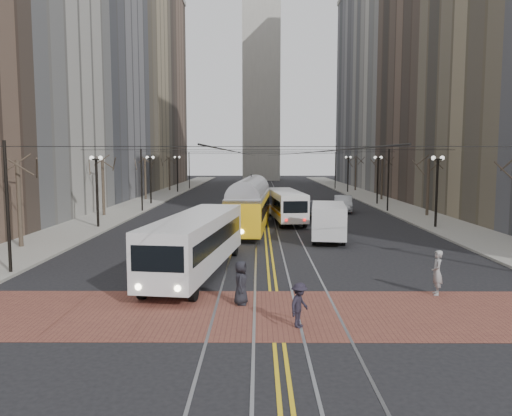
{
  "coord_description": "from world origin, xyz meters",
  "views": [
    {
      "loc": [
        -0.65,
        -22.11,
        5.83
      ],
      "look_at": [
        -0.79,
        5.17,
        3.0
      ],
      "focal_mm": 35.0,
      "sensor_mm": 36.0,
      "label": 1
    }
  ],
  "objects_px": {
    "clock_tower": "(261,31)",
    "rear_bus": "(286,206)",
    "sedan_grey": "(307,209)",
    "cargo_van": "(328,223)",
    "pedestrian_d": "(299,305)",
    "streetcar": "(250,210)",
    "sedan_silver": "(343,204)",
    "pedestrian_a": "(241,283)",
    "transit_bus": "(197,245)",
    "pedestrian_b": "(437,273)"
  },
  "relations": [
    {
      "from": "rear_bus",
      "to": "pedestrian_d",
      "type": "bearing_deg",
      "value": -97.35
    },
    {
      "from": "clock_tower",
      "to": "rear_bus",
      "type": "relative_size",
      "value": 6.27
    },
    {
      "from": "pedestrian_b",
      "to": "cargo_van",
      "type": "bearing_deg",
      "value": -158.43
    },
    {
      "from": "clock_tower",
      "to": "streetcar",
      "type": "height_order",
      "value": "clock_tower"
    },
    {
      "from": "sedan_silver",
      "to": "transit_bus",
      "type": "bearing_deg",
      "value": -104.83
    },
    {
      "from": "clock_tower",
      "to": "rear_bus",
      "type": "xyz_separation_m",
      "value": [
        1.8,
        -79.63,
        -34.59
      ]
    },
    {
      "from": "rear_bus",
      "to": "pedestrian_d",
      "type": "xyz_separation_m",
      "value": [
        -1.05,
        -27.91,
        -0.59
      ]
    },
    {
      "from": "transit_bus",
      "to": "streetcar",
      "type": "xyz_separation_m",
      "value": [
        2.39,
        14.84,
        0.14
      ]
    },
    {
      "from": "streetcar",
      "to": "pedestrian_a",
      "type": "xyz_separation_m",
      "value": [
        -0.01,
        -20.04,
        -0.72
      ]
    },
    {
      "from": "sedan_grey",
      "to": "pedestrian_d",
      "type": "relative_size",
      "value": 3.19
    },
    {
      "from": "rear_bus",
      "to": "streetcar",
      "type": "bearing_deg",
      "value": -126.05
    },
    {
      "from": "cargo_van",
      "to": "pedestrian_b",
      "type": "height_order",
      "value": "cargo_van"
    },
    {
      "from": "sedan_silver",
      "to": "pedestrian_a",
      "type": "height_order",
      "value": "pedestrian_a"
    },
    {
      "from": "cargo_van",
      "to": "pedestrian_a",
      "type": "height_order",
      "value": "cargo_van"
    },
    {
      "from": "cargo_van",
      "to": "sedan_silver",
      "type": "bearing_deg",
      "value": 84.14
    },
    {
      "from": "rear_bus",
      "to": "cargo_van",
      "type": "xyz_separation_m",
      "value": [
        2.37,
        -10.41,
        -0.1
      ]
    },
    {
      "from": "rear_bus",
      "to": "sedan_grey",
      "type": "distance_m",
      "value": 3.86
    },
    {
      "from": "transit_bus",
      "to": "sedan_grey",
      "type": "bearing_deg",
      "value": 79.21
    },
    {
      "from": "clock_tower",
      "to": "rear_bus",
      "type": "distance_m",
      "value": 86.84
    },
    {
      "from": "clock_tower",
      "to": "sedan_silver",
      "type": "distance_m",
      "value": 80.24
    },
    {
      "from": "pedestrian_d",
      "to": "cargo_van",
      "type": "bearing_deg",
      "value": 21.77
    },
    {
      "from": "pedestrian_d",
      "to": "transit_bus",
      "type": "bearing_deg",
      "value": 62.52
    },
    {
      "from": "pedestrian_d",
      "to": "rear_bus",
      "type": "bearing_deg",
      "value": 30.68
    },
    {
      "from": "clock_tower",
      "to": "rear_bus",
      "type": "bearing_deg",
      "value": -88.71
    },
    {
      "from": "rear_bus",
      "to": "clock_tower",
      "type": "bearing_deg",
      "value": 86.1
    },
    {
      "from": "rear_bus",
      "to": "sedan_silver",
      "type": "height_order",
      "value": "rear_bus"
    },
    {
      "from": "cargo_van",
      "to": "sedan_grey",
      "type": "distance_m",
      "value": 13.55
    },
    {
      "from": "sedan_silver",
      "to": "pedestrian_b",
      "type": "bearing_deg",
      "value": -84.19
    },
    {
      "from": "cargo_van",
      "to": "sedan_silver",
      "type": "xyz_separation_m",
      "value": [
        4.11,
        18.37,
        -0.41
      ]
    },
    {
      "from": "rear_bus",
      "to": "sedan_grey",
      "type": "relative_size",
      "value": 2.13
    },
    {
      "from": "rear_bus",
      "to": "sedan_silver",
      "type": "distance_m",
      "value": 10.27
    },
    {
      "from": "clock_tower",
      "to": "sedan_silver",
      "type": "bearing_deg",
      "value": -83.41
    },
    {
      "from": "rear_bus",
      "to": "pedestrian_d",
      "type": "relative_size",
      "value": 6.8
    },
    {
      "from": "sedan_grey",
      "to": "sedan_silver",
      "type": "bearing_deg",
      "value": 56.53
    },
    {
      "from": "cargo_van",
      "to": "pedestrian_d",
      "type": "distance_m",
      "value": 17.84
    },
    {
      "from": "clock_tower",
      "to": "sedan_grey",
      "type": "bearing_deg",
      "value": -87.01
    },
    {
      "from": "sedan_grey",
      "to": "rear_bus",
      "type": "bearing_deg",
      "value": -116.97
    },
    {
      "from": "transit_bus",
      "to": "pedestrian_d",
      "type": "relative_size",
      "value": 7.56
    },
    {
      "from": "cargo_van",
      "to": "sedan_grey",
      "type": "height_order",
      "value": "cargo_van"
    },
    {
      "from": "rear_bus",
      "to": "pedestrian_b",
      "type": "xyz_separation_m",
      "value": [
        5.07,
        -23.86,
        -0.41
      ]
    },
    {
      "from": "clock_tower",
      "to": "pedestrian_a",
      "type": "relative_size",
      "value": 37.9
    },
    {
      "from": "sedan_silver",
      "to": "pedestrian_d",
      "type": "relative_size",
      "value": 3.37
    },
    {
      "from": "pedestrian_a",
      "to": "pedestrian_b",
      "type": "xyz_separation_m",
      "value": [
        8.21,
        1.4,
        0.08
      ]
    },
    {
      "from": "rear_bus",
      "to": "pedestrian_a",
      "type": "relative_size",
      "value": 6.05
    },
    {
      "from": "transit_bus",
      "to": "sedan_silver",
      "type": "distance_m",
      "value": 30.49
    },
    {
      "from": "cargo_van",
      "to": "sedan_silver",
      "type": "distance_m",
      "value": 18.82
    },
    {
      "from": "clock_tower",
      "to": "streetcar",
      "type": "bearing_deg",
      "value": -90.89
    },
    {
      "from": "pedestrian_d",
      "to": "clock_tower",
      "type": "bearing_deg",
      "value": 33.23
    },
    {
      "from": "sedan_silver",
      "to": "pedestrian_a",
      "type": "relative_size",
      "value": 3.0
    },
    {
      "from": "clock_tower",
      "to": "pedestrian_b",
      "type": "distance_m",
      "value": 109.47
    }
  ]
}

